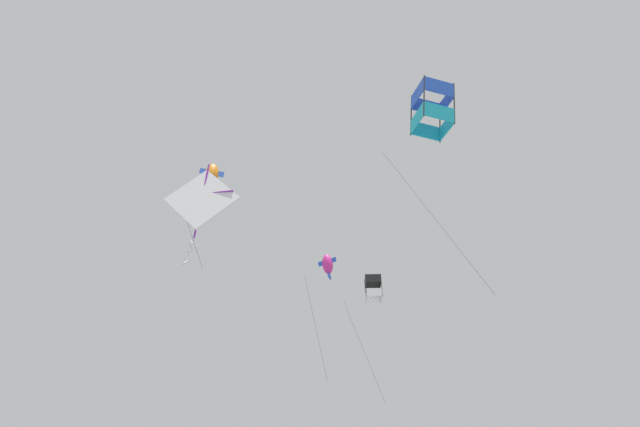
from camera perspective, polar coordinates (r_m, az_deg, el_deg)
name	(u,v)px	position (r m, az deg, el deg)	size (l,w,h in m)	color
kite_box_near_left	(373,289)	(27.89, 5.72, -8.03)	(2.21, 2.13, 6.20)	black
kite_fish_mid_left	(328,264)	(27.36, 0.82, -5.47)	(1.88, 1.57, 6.48)	#DB2D93
kite_fish_upper_right	(211,175)	(21.21, -11.58, 4.03)	(1.62, 1.61, 4.30)	orange
kite_box_far_centre	(432,109)	(23.81, 11.93, 10.85)	(3.38, 3.27, 9.73)	blue
kite_diamond_low_drifter	(202,199)	(17.22, -12.55, 1.54)	(1.21, 2.25, 3.98)	white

